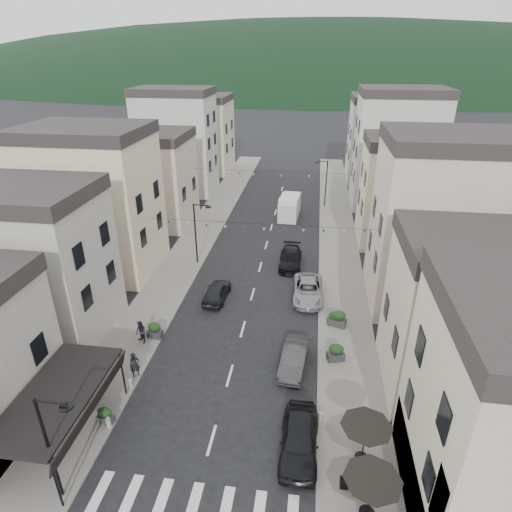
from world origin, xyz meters
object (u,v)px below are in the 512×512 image
(parked_car_a, at_px, (299,439))
(parked_car_b, at_px, (294,358))
(parked_car_c, at_px, (308,290))
(parked_car_d, at_px, (291,258))
(delivery_van, at_px, (290,206))
(pedestrian_b, at_px, (141,332))
(pedestrian_a, at_px, (135,365))
(parked_car_e, at_px, (217,292))

(parked_car_a, distance_m, parked_car_b, 6.43)
(parked_car_b, bearing_deg, parked_car_c, 91.97)
(parked_car_d, xyz_separation_m, delivery_van, (-1.00, 13.11, 0.57))
(parked_car_d, bearing_deg, parked_car_b, -86.11)
(parked_car_d, distance_m, pedestrian_b, 16.43)
(parked_car_b, height_order, parked_car_d, parked_car_d)
(parked_car_c, height_order, delivery_van, delivery_van)
(parked_car_a, bearing_deg, delivery_van, 95.06)
(parked_car_d, bearing_deg, pedestrian_a, -118.05)
(parked_car_a, height_order, parked_car_d, parked_car_a)
(parked_car_c, height_order, pedestrian_b, pedestrian_b)
(parked_car_a, relative_size, pedestrian_b, 2.79)
(parked_car_a, bearing_deg, parked_car_d, 95.28)
(parked_car_a, xyz_separation_m, pedestrian_b, (-11.29, 7.34, 0.16))
(parked_car_c, bearing_deg, parked_car_d, 105.57)
(parked_car_e, bearing_deg, parked_car_c, -167.79)
(parked_car_d, relative_size, pedestrian_a, 2.94)
(parked_car_c, xyz_separation_m, delivery_van, (-2.80, 18.75, 0.56))
(parked_car_c, xyz_separation_m, pedestrian_a, (-10.40, -11.03, 0.24))
(parked_car_a, xyz_separation_m, parked_car_e, (-7.40, 13.84, -0.11))
(parked_car_c, bearing_deg, parked_car_e, -172.46)
(parked_car_d, relative_size, parked_car_e, 1.20)
(parked_car_b, height_order, delivery_van, delivery_van)
(delivery_van, bearing_deg, parked_car_a, -82.28)
(parked_car_d, distance_m, delivery_van, 13.16)
(parked_car_a, bearing_deg, parked_car_c, 90.32)
(parked_car_c, xyz_separation_m, parked_car_d, (-1.80, 5.64, -0.01))
(parked_car_a, xyz_separation_m, parked_car_b, (-0.63, 6.40, -0.10))
(parked_car_a, distance_m, pedestrian_b, 13.47)
(parked_car_a, relative_size, parked_car_c, 0.91)
(delivery_van, bearing_deg, pedestrian_a, -101.33)
(parked_car_e, bearing_deg, parked_car_a, 120.69)
(parked_car_b, height_order, pedestrian_b, pedestrian_b)
(parked_car_b, height_order, pedestrian_a, pedestrian_a)
(parked_car_b, bearing_deg, parked_car_a, -78.21)
(pedestrian_a, bearing_deg, pedestrian_b, 72.27)
(parked_car_a, xyz_separation_m, parked_car_d, (-1.80, 20.74, -0.09))
(parked_car_d, bearing_deg, delivery_van, 93.62)
(parked_car_d, height_order, pedestrian_a, pedestrian_a)
(parked_car_d, distance_m, parked_car_e, 8.89)
(parked_car_b, relative_size, parked_car_d, 0.86)
(delivery_van, bearing_deg, parked_car_e, -99.95)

